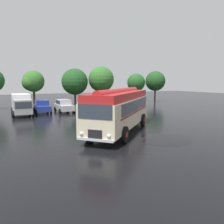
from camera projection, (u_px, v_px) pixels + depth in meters
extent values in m
plane|color=black|center=(118.00, 131.00, 18.07)|extent=(120.00, 120.00, 0.00)
cube|color=beige|center=(120.00, 112.00, 17.58)|extent=(8.84, 8.84, 2.10)
cube|color=red|center=(120.00, 95.00, 17.40)|extent=(8.55, 8.56, 0.56)
cylinder|color=red|center=(120.00, 92.00, 17.36)|extent=(7.14, 7.14, 0.60)
cube|color=#2D3842|center=(136.00, 105.00, 17.37)|extent=(5.68, 5.68, 0.84)
cube|color=#2D3842|center=(107.00, 104.00, 18.20)|extent=(5.68, 5.68, 0.84)
cube|color=red|center=(136.00, 112.00, 17.35)|extent=(5.82, 5.82, 0.12)
cube|color=red|center=(106.00, 111.00, 18.18)|extent=(5.82, 5.82, 0.12)
cube|color=#2D3842|center=(95.00, 112.00, 12.81)|extent=(1.58, 1.58, 0.88)
cube|color=black|center=(95.00, 134.00, 12.99)|extent=(0.68, 0.68, 0.56)
cube|color=silver|center=(95.00, 140.00, 13.02)|extent=(1.75, 1.75, 0.16)
sphere|color=white|center=(109.00, 136.00, 12.69)|extent=(0.22, 0.22, 0.22)
sphere|color=white|center=(81.00, 134.00, 13.28)|extent=(0.22, 0.22, 0.22)
cylinder|color=black|center=(125.00, 135.00, 14.41)|extent=(0.98, 0.98, 1.10)
cylinder|color=red|center=(125.00, 135.00, 14.41)|extent=(0.50, 0.50, 0.39)
cylinder|color=black|center=(89.00, 132.00, 15.26)|extent=(0.98, 0.98, 1.10)
cylinder|color=red|center=(89.00, 132.00, 15.26)|extent=(0.50, 0.50, 0.39)
cylinder|color=black|center=(143.00, 120.00, 20.01)|extent=(0.98, 0.98, 1.10)
cylinder|color=red|center=(143.00, 120.00, 20.01)|extent=(0.50, 0.50, 0.39)
cylinder|color=black|center=(116.00, 118.00, 20.87)|extent=(0.98, 0.98, 1.10)
cylinder|color=red|center=(116.00, 118.00, 20.87)|extent=(0.50, 0.50, 0.39)
cube|color=navy|center=(42.00, 108.00, 28.24)|extent=(1.75, 4.22, 0.70)
cube|color=navy|center=(42.00, 102.00, 28.28)|extent=(1.52, 2.20, 0.64)
cube|color=#2D3842|center=(48.00, 102.00, 28.59)|extent=(0.05, 1.93, 0.50)
cube|color=#2D3842|center=(36.00, 103.00, 27.96)|extent=(0.05, 1.93, 0.50)
cylinder|color=black|center=(51.00, 111.00, 27.48)|extent=(0.21, 0.64, 0.64)
cylinder|color=black|center=(36.00, 112.00, 26.75)|extent=(0.21, 0.64, 0.64)
cylinder|color=black|center=(48.00, 109.00, 29.82)|extent=(0.21, 0.64, 0.64)
cylinder|color=black|center=(34.00, 110.00, 29.09)|extent=(0.21, 0.64, 0.64)
cube|color=#B7BABF|center=(64.00, 107.00, 28.91)|extent=(1.84, 4.26, 0.70)
cube|color=#B7BABF|center=(64.00, 102.00, 28.95)|extent=(1.57, 2.23, 0.64)
cube|color=#2D3842|center=(69.00, 102.00, 29.29)|extent=(0.09, 1.93, 0.50)
cube|color=#2D3842|center=(58.00, 102.00, 28.60)|extent=(0.09, 1.93, 0.50)
cylinder|color=black|center=(74.00, 110.00, 28.21)|extent=(0.22, 0.65, 0.64)
cylinder|color=black|center=(60.00, 111.00, 27.41)|extent=(0.22, 0.65, 0.64)
cylinder|color=black|center=(68.00, 108.00, 30.50)|extent=(0.22, 0.65, 0.64)
cylinder|color=black|center=(55.00, 109.00, 29.70)|extent=(0.22, 0.65, 0.64)
cube|color=silver|center=(85.00, 106.00, 30.14)|extent=(2.24, 4.39, 0.70)
cube|color=silver|center=(85.00, 101.00, 30.18)|extent=(1.77, 2.36, 0.64)
cube|color=#2D3842|center=(91.00, 101.00, 30.42)|extent=(0.28, 1.92, 0.50)
cube|color=#2D3842|center=(80.00, 101.00, 29.95)|extent=(0.28, 1.92, 0.50)
cylinder|color=black|center=(94.00, 109.00, 29.23)|extent=(0.28, 0.66, 0.64)
cylinder|color=black|center=(81.00, 110.00, 28.69)|extent=(0.28, 0.66, 0.64)
cylinder|color=black|center=(90.00, 107.00, 31.68)|extent=(0.28, 0.66, 0.64)
cylinder|color=black|center=(78.00, 108.00, 31.14)|extent=(0.28, 0.66, 0.64)
cube|color=silver|center=(21.00, 102.00, 27.07)|extent=(2.05, 3.97, 2.10)
cube|color=#A4A4A4|center=(23.00, 107.00, 24.53)|extent=(1.92, 1.77, 1.60)
cube|color=#2D3842|center=(24.00, 105.00, 23.71)|extent=(1.70, 0.05, 0.72)
cylinder|color=black|center=(33.00, 113.00, 25.15)|extent=(0.25, 0.80, 0.80)
cylinder|color=black|center=(13.00, 114.00, 24.24)|extent=(0.25, 0.80, 0.80)
cylinder|color=black|center=(30.00, 110.00, 28.32)|extent=(0.25, 0.80, 0.80)
cylinder|color=black|center=(12.00, 111.00, 27.40)|extent=(0.25, 0.80, 0.80)
cylinder|color=#4C3823|center=(34.00, 98.00, 34.67)|extent=(0.36, 0.36, 2.81)
sphere|color=#336B28|center=(33.00, 81.00, 34.30)|extent=(3.37, 3.37, 3.37)
sphere|color=#336B28|center=(30.00, 83.00, 33.75)|extent=(2.45, 2.45, 2.45)
cylinder|color=#4C3823|center=(75.00, 98.00, 37.30)|extent=(0.33, 0.33, 2.34)
sphere|color=#1E4C1E|center=(75.00, 82.00, 36.91)|extent=(4.44, 4.44, 4.44)
sphere|color=#1E4C1E|center=(73.00, 81.00, 36.55)|extent=(3.18, 3.18, 3.18)
cylinder|color=#4C3823|center=(101.00, 96.00, 39.37)|extent=(0.36, 0.36, 2.73)
sphere|color=#336B28|center=(101.00, 79.00, 38.94)|extent=(4.56, 4.56, 4.56)
sphere|color=#336B28|center=(102.00, 78.00, 38.80)|extent=(2.54, 2.54, 2.54)
cylinder|color=#4C3823|center=(136.00, 96.00, 41.27)|extent=(0.33, 0.33, 2.59)
sphere|color=#235623|center=(136.00, 83.00, 40.91)|extent=(3.36, 3.36, 3.36)
sphere|color=#235623|center=(138.00, 82.00, 40.74)|extent=(2.42, 2.42, 2.42)
cylinder|color=#4C3823|center=(155.00, 95.00, 43.82)|extent=(0.31, 0.31, 2.65)
sphere|color=#1E4C1E|center=(155.00, 81.00, 43.44)|extent=(3.94, 3.94, 3.94)
sphere|color=#1E4C1E|center=(159.00, 80.00, 43.29)|extent=(2.20, 2.20, 2.20)
cylinder|color=black|center=(165.00, 139.00, 15.31)|extent=(3.57, 3.57, 0.01)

